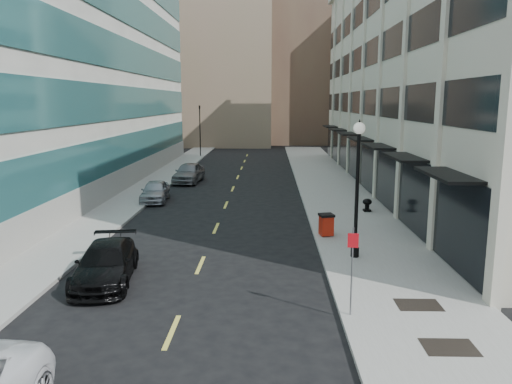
# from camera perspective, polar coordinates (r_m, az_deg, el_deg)

# --- Properties ---
(ground) EXTENTS (160.00, 160.00, 0.00)m
(ground) POSITION_cam_1_polar(r_m,az_deg,el_deg) (13.45, -11.32, -19.15)
(ground) COLOR black
(ground) RESTS_ON ground
(sidewalk_right) EXTENTS (5.00, 80.00, 0.15)m
(sidewalk_right) POSITION_cam_1_polar(r_m,az_deg,el_deg) (32.40, 9.88, -1.41)
(sidewalk_right) COLOR gray
(sidewalk_right) RESTS_ON ground
(sidewalk_left) EXTENTS (3.00, 80.00, 0.15)m
(sidewalk_left) POSITION_cam_1_polar(r_m,az_deg,el_deg) (33.38, -14.65, -1.25)
(sidewalk_left) COLOR gray
(sidewalk_left) RESTS_ON ground
(building_right) EXTENTS (15.30, 46.50, 18.25)m
(building_right) POSITION_cam_1_polar(r_m,az_deg,el_deg) (40.98, 22.34, 12.95)
(building_right) COLOR beige
(building_right) RESTS_ON ground
(building_left) EXTENTS (16.14, 46.00, 20.00)m
(building_left) POSITION_cam_1_polar(r_m,az_deg,el_deg) (42.87, -25.16, 13.94)
(building_left) COLOR silver
(building_left) RESTS_ON ground
(skyline_tan_near) EXTENTS (14.00, 18.00, 28.00)m
(skyline_tan_near) POSITION_cam_1_polar(r_m,az_deg,el_deg) (80.03, -3.43, 15.62)
(skyline_tan_near) COLOR #836956
(skyline_tan_near) RESTS_ON ground
(skyline_brown) EXTENTS (12.00, 16.00, 34.00)m
(skyline_brown) POSITION_cam_1_polar(r_m,az_deg,el_deg) (84.21, 5.35, 17.38)
(skyline_brown) COLOR brown
(skyline_brown) RESTS_ON ground
(skyline_tan_far) EXTENTS (12.00, 14.00, 22.00)m
(skyline_tan_far) POSITION_cam_1_polar(r_m,az_deg,el_deg) (91.07, -9.30, 12.97)
(skyline_tan_far) COLOR #836956
(skyline_tan_far) RESTS_ON ground
(skyline_stone) EXTENTS (10.00, 14.00, 20.00)m
(skyline_stone) POSITION_cam_1_polar(r_m,az_deg,el_deg) (78.95, 12.99, 12.54)
(skyline_stone) COLOR beige
(skyline_stone) RESTS_ON ground
(grate_mid) EXTENTS (1.40, 1.00, 0.01)m
(grate_mid) POSITION_cam_1_polar(r_m,az_deg,el_deg) (14.76, 21.23, -16.20)
(grate_mid) COLOR black
(grate_mid) RESTS_ON sidewalk_right
(grate_far) EXTENTS (1.40, 1.00, 0.01)m
(grate_far) POSITION_cam_1_polar(r_m,az_deg,el_deg) (17.18, 18.07, -12.16)
(grate_far) COLOR black
(grate_far) RESTS_ON sidewalk_right
(road_centerline) EXTENTS (0.15, 68.20, 0.01)m
(road_centerline) POSITION_cam_1_polar(r_m,az_deg,el_deg) (29.28, -3.97, -2.67)
(road_centerline) COLOR #D8CC4C
(road_centerline) RESTS_ON ground
(traffic_signal) EXTENTS (0.66, 0.66, 6.98)m
(traffic_signal) POSITION_cam_1_polar(r_m,az_deg,el_deg) (59.98, -6.47, 9.43)
(traffic_signal) COLOR black
(traffic_signal) RESTS_ON ground
(car_black_pickup) EXTENTS (2.62, 5.09, 1.41)m
(car_black_pickup) POSITION_cam_1_polar(r_m,az_deg,el_deg) (19.32, -16.79, -7.82)
(car_black_pickup) COLOR black
(car_black_pickup) RESTS_ON ground
(car_silver_sedan) EXTENTS (1.92, 4.20, 1.39)m
(car_silver_sedan) POSITION_cam_1_polar(r_m,az_deg,el_deg) (33.79, -11.46, 0.09)
(car_silver_sedan) COLOR #989CA1
(car_silver_sedan) RESTS_ON ground
(car_grey_sedan) EXTENTS (2.38, 4.98, 1.64)m
(car_grey_sedan) POSITION_cam_1_polar(r_m,az_deg,el_deg) (41.28, -7.68, 2.21)
(car_grey_sedan) COLOR gray
(car_grey_sedan) RESTS_ON ground
(trash_bin) EXTENTS (0.79, 0.81, 1.08)m
(trash_bin) POSITION_cam_1_polar(r_m,az_deg,el_deg) (24.40, 8.03, -3.64)
(trash_bin) COLOR #B31C0B
(trash_bin) RESTS_ON sidewalk_right
(lamppost) EXTENTS (0.48, 0.48, 5.73)m
(lamppost) POSITION_cam_1_polar(r_m,az_deg,el_deg) (20.77, 11.53, 1.64)
(lamppost) COLOR black
(lamppost) RESTS_ON sidewalk_right
(sign_post) EXTENTS (0.32, 0.08, 2.75)m
(sign_post) POSITION_cam_1_polar(r_m,az_deg,el_deg) (15.33, 10.95, -7.65)
(sign_post) COLOR slate
(sign_post) RESTS_ON sidewalk_right
(urn_planter) EXTENTS (0.55, 0.55, 0.76)m
(urn_planter) POSITION_cam_1_polar(r_m,az_deg,el_deg) (30.24, 12.59, -1.30)
(urn_planter) COLOR black
(urn_planter) RESTS_ON sidewalk_right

